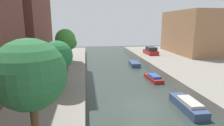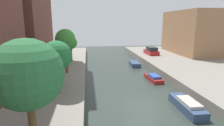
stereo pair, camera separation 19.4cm
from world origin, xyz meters
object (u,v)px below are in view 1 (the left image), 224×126
Objects in this scene: street_tree_1 at (30,75)px; moored_boat_right_2 at (188,105)px; street_tree_4 at (71,43)px; moored_boat_right_4 at (134,64)px; street_tree_2 at (57,56)px; low_block_right at (198,32)px; street_tree_3 at (65,40)px; parked_car at (151,51)px; moored_boat_right_3 at (154,78)px.

moored_boat_right_2 is at bearing 25.08° from street_tree_1.
street_tree_4 is 11.07m from moored_boat_right_4.
street_tree_4 is (-0.00, 14.11, -0.42)m from street_tree_2.
street_tree_1 is 7.79m from street_tree_2.
moored_boat_right_4 is at bearing 63.83° from street_tree_1.
moored_boat_right_4 is (-14.79, -5.75, -4.90)m from low_block_right.
street_tree_4 is at bearing -168.52° from low_block_right.
street_tree_1 is 14.66m from street_tree_3.
low_block_right is at bearing 11.48° from street_tree_4.
parked_car is (15.16, 4.55, -2.31)m from street_tree_4.
street_tree_3 is (0.00, 6.88, 0.79)m from street_tree_2.
low_block_right is at bearing 3.30° from parked_car.
street_tree_3 is 1.36× the size of street_tree_4.
street_tree_3 is 1.53× the size of moored_boat_right_3.
parked_car is (-10.08, -0.58, -3.62)m from low_block_right.
street_tree_1 is (-25.24, -27.01, -0.35)m from low_block_right.
moored_boat_right_3 is at bearing -136.12° from low_block_right.
street_tree_2 is at bearing -127.77° from moored_boat_right_4.
street_tree_2 reaches higher than street_tree_4.
parked_car is 21.92m from moored_boat_right_2.
street_tree_1 is 1.35× the size of parked_car.
moored_boat_right_4 is (-0.24, 16.26, -0.08)m from moored_boat_right_2.
parked_car is (15.16, 18.65, -2.73)m from street_tree_2.
moored_boat_right_3 is at bearing -8.18° from street_tree_3.
street_tree_1 reaches higher than street_tree_3.
moored_boat_right_2 is (10.68, -9.66, -4.73)m from street_tree_3.
moored_boat_right_4 is (10.45, -0.62, -3.59)m from street_tree_4.
street_tree_1 is 12.61m from moored_boat_right_2.
moored_boat_right_2 is at bearing -42.11° from street_tree_3.
low_block_right is 20.65m from moored_boat_right_3.
street_tree_2 is 12.69m from moored_boat_right_3.
street_tree_4 is 0.94× the size of moored_boat_right_2.
parked_car is (15.16, 11.77, -3.52)m from street_tree_3.
parked_car is at bearing 37.82° from street_tree_3.
street_tree_1 is at bearing -90.00° from street_tree_3.
street_tree_1 is 1.58× the size of moored_boat_right_4.
street_tree_3 is 11.92m from moored_boat_right_3.
street_tree_1 is 1.55× the size of moored_boat_right_3.
street_tree_2 reaches higher than moored_boat_right_3.
low_block_right is at bearing 46.93° from street_tree_1.
street_tree_4 is 16.00m from parked_car.
parked_car is at bearing 16.70° from street_tree_4.
low_block_right is 16.61m from moored_boat_right_4.
moored_boat_right_3 is (10.79, 13.11, -4.56)m from street_tree_1.
low_block_right is 25.79m from street_tree_4.
street_tree_2 is 1.10× the size of moored_boat_right_2.
low_block_right is at bearing 26.07° from street_tree_3.
street_tree_4 reaches higher than moored_boat_right_4.
street_tree_4 reaches higher than moored_boat_right_3.
low_block_right reaches higher than moored_boat_right_3.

